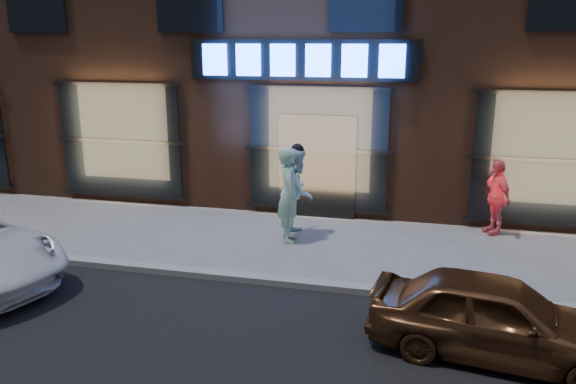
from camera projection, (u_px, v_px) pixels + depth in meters
name	position (u px, v px, depth m)	size (l,w,h in m)	color
ground	(274.00, 284.00, 9.59)	(90.00, 90.00, 0.00)	slate
curb	(274.00, 281.00, 9.57)	(60.00, 0.25, 0.12)	gray
man_bowtie	(289.00, 195.00, 11.44)	(0.72, 0.47, 1.97)	#9ED0B2
man_cap	(297.00, 191.00, 11.85)	(0.91, 0.71, 1.88)	silver
passerby	(496.00, 197.00, 11.92)	(0.94, 0.39, 1.61)	#F66574
gold_sedan	(496.00, 317.00, 7.27)	(1.32, 3.27, 1.11)	brown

